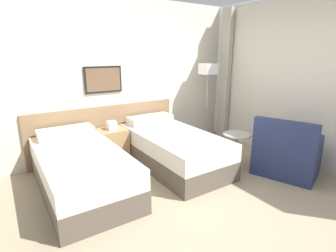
{
  "coord_description": "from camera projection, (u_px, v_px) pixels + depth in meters",
  "views": [
    {
      "loc": [
        -1.83,
        -2.23,
        1.79
      ],
      "look_at": [
        0.29,
        1.01,
        0.7
      ],
      "focal_mm": 28.0,
      "sensor_mm": 36.0,
      "label": 1
    }
  ],
  "objects": [
    {
      "name": "nightstand",
      "position": [
        113.0,
        144.0,
        4.46
      ],
      "size": [
        0.45,
        0.41,
        0.69
      ],
      "color": "#9E7A51",
      "rests_on": "ground_plane"
    },
    {
      "name": "bed_near_door",
      "position": [
        81.0,
        170.0,
        3.49
      ],
      "size": [
        1.0,
        1.97,
        0.68
      ],
      "color": "brown",
      "rests_on": "ground_plane"
    },
    {
      "name": "bed_near_window",
      "position": [
        173.0,
        148.0,
        4.26
      ],
      "size": [
        1.0,
        1.97,
        0.68
      ],
      "color": "brown",
      "rests_on": "ground_plane"
    },
    {
      "name": "wall_headboard",
      "position": [
        119.0,
        81.0,
        4.59
      ],
      "size": [
        10.0,
        0.1,
        2.7
      ],
      "color": "beige",
      "rests_on": "ground_plane"
    },
    {
      "name": "side_table",
      "position": [
        236.0,
        144.0,
        4.13
      ],
      "size": [
        0.44,
        0.44,
        0.57
      ],
      "color": "gray",
      "rests_on": "ground_plane"
    },
    {
      "name": "armchair",
      "position": [
        286.0,
        156.0,
        3.94
      ],
      "size": [
        0.95,
        1.04,
        0.9
      ],
      "rotation": [
        0.0,
        0.0,
        1.92
      ],
      "color": "navy",
      "rests_on": "ground_plane"
    },
    {
      "name": "wall_window",
      "position": [
        317.0,
        83.0,
        4.01
      ],
      "size": [
        0.21,
        4.59,
        2.7
      ],
      "color": "white",
      "rests_on": "ground_plane"
    },
    {
      "name": "floor_lamp",
      "position": [
        208.0,
        75.0,
        5.16
      ],
      "size": [
        0.28,
        0.28,
        1.58
      ],
      "color": "#9E9993",
      "rests_on": "ground_plane"
    },
    {
      "name": "ground_plane",
      "position": [
        193.0,
        202.0,
        3.24
      ],
      "size": [
        16.0,
        16.0,
        0.0
      ],
      "primitive_type": "plane",
      "color": "gray"
    }
  ]
}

